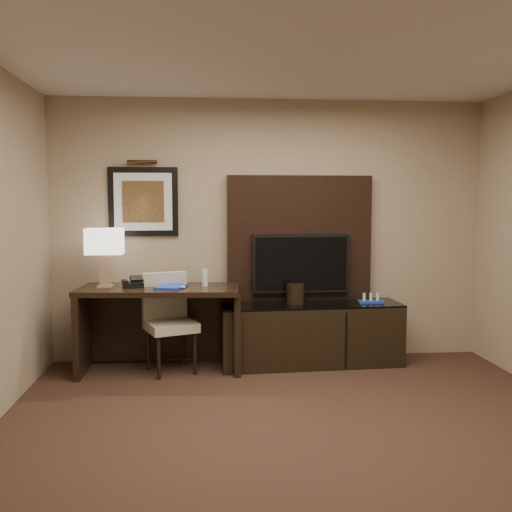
{
  "coord_description": "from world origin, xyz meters",
  "views": [
    {
      "loc": [
        -0.67,
        -3.42,
        1.65
      ],
      "look_at": [
        -0.21,
        1.8,
        1.15
      ],
      "focal_mm": 40.0,
      "sensor_mm": 36.0,
      "label": 1
    }
  ],
  "objects": [
    {
      "name": "floor",
      "position": [
        0.0,
        0.0,
        -0.01
      ],
      "size": [
        4.5,
        5.0,
        0.01
      ],
      "primitive_type": "cube",
      "color": "#321F16",
      "rests_on": "ground"
    },
    {
      "name": "ceiling",
      "position": [
        0.0,
        0.0,
        2.7
      ],
      "size": [
        4.5,
        5.0,
        0.01
      ],
      "primitive_type": "cube",
      "color": "silver",
      "rests_on": "wall_back"
    },
    {
      "name": "wall_back",
      "position": [
        0.0,
        2.5,
        1.35
      ],
      "size": [
        4.5,
        0.01,
        2.7
      ],
      "primitive_type": "cube",
      "color": "#9C8769",
      "rests_on": "floor"
    },
    {
      "name": "desk",
      "position": [
        -1.12,
        2.1,
        0.41
      ],
      "size": [
        1.59,
        0.77,
        0.83
      ],
      "primitive_type": "cube",
      "rotation": [
        0.0,
        0.0,
        -0.07
      ],
      "color": "black",
      "rests_on": "floor"
    },
    {
      "name": "credenza",
      "position": [
        0.38,
        2.18,
        0.31
      ],
      "size": [
        1.84,
        0.6,
        0.63
      ],
      "primitive_type": "cube",
      "rotation": [
        0.0,
        0.0,
        0.05
      ],
      "color": "black",
      "rests_on": "floor"
    },
    {
      "name": "tv_wall_panel",
      "position": [
        0.3,
        2.44,
        1.27
      ],
      "size": [
        1.5,
        0.12,
        1.3
      ],
      "primitive_type": "cube",
      "color": "black",
      "rests_on": "wall_back"
    },
    {
      "name": "tv",
      "position": [
        0.3,
        2.34,
        1.02
      ],
      "size": [
        1.0,
        0.08,
        0.6
      ],
      "primitive_type": "cube",
      "color": "black",
      "rests_on": "tv_wall_panel"
    },
    {
      "name": "artwork",
      "position": [
        -1.3,
        2.48,
        1.65
      ],
      "size": [
        0.7,
        0.04,
        0.7
      ],
      "primitive_type": "cube",
      "color": "black",
      "rests_on": "wall_back"
    },
    {
      "name": "picture_light",
      "position": [
        -1.3,
        2.44,
        2.05
      ],
      "size": [
        0.04,
        0.04,
        0.3
      ],
      "primitive_type": "cylinder",
      "color": "#3F2914",
      "rests_on": "wall_back"
    },
    {
      "name": "desk_chair",
      "position": [
        -1.01,
        2.03,
        0.47
      ],
      "size": [
        0.6,
        0.64,
        0.93
      ],
      "primitive_type": null,
      "rotation": [
        0.0,
        0.0,
        0.37
      ],
      "color": "beige",
      "rests_on": "floor"
    },
    {
      "name": "table_lamp",
      "position": [
        -1.64,
        2.15,
        1.09
      ],
      "size": [
        0.35,
        0.23,
        0.54
      ],
      "primitive_type": null,
      "rotation": [
        0.0,
        0.0,
        -0.13
      ],
      "color": "tan",
      "rests_on": "desk"
    },
    {
      "name": "desk_phone",
      "position": [
        -1.37,
        2.1,
        0.87
      ],
      "size": [
        0.22,
        0.21,
        0.09
      ],
      "primitive_type": null,
      "rotation": [
        0.0,
        0.0,
        0.3
      ],
      "color": "black",
      "rests_on": "desk"
    },
    {
      "name": "blue_folder",
      "position": [
        -1.01,
        2.06,
        0.84
      ],
      "size": [
        0.32,
        0.37,
        0.02
      ],
      "primitive_type": "cube",
      "rotation": [
        0.0,
        0.0,
        -0.32
      ],
      "color": "#1B3CB4",
      "rests_on": "desk"
    },
    {
      "name": "book",
      "position": [
        -1.04,
        2.04,
        0.93
      ],
      "size": [
        0.16,
        0.05,
        0.21
      ],
      "primitive_type": "imported",
      "rotation": [
        0.0,
        0.0,
        0.19
      ],
      "color": "tan",
      "rests_on": "desk"
    },
    {
      "name": "water_bottle",
      "position": [
        -0.68,
        2.12,
        0.91
      ],
      "size": [
        0.07,
        0.07,
        0.17
      ],
      "primitive_type": "cylinder",
      "rotation": [
        0.0,
        0.0,
        0.31
      ],
      "color": "silver",
      "rests_on": "desk"
    },
    {
      "name": "ice_bucket",
      "position": [
        0.22,
        2.18,
        0.73
      ],
      "size": [
        0.19,
        0.19,
        0.2
      ],
      "primitive_type": "cylinder",
      "rotation": [
        0.0,
        0.0,
        0.02
      ],
      "color": "black",
      "rests_on": "credenza"
    },
    {
      "name": "minibar_tray",
      "position": [
        1.0,
        2.17,
        0.67
      ],
      "size": [
        0.26,
        0.17,
        0.09
      ],
      "primitive_type": null,
      "rotation": [
        0.0,
        0.0,
        -0.11
      ],
      "color": "#173E9A",
      "rests_on": "credenza"
    }
  ]
}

